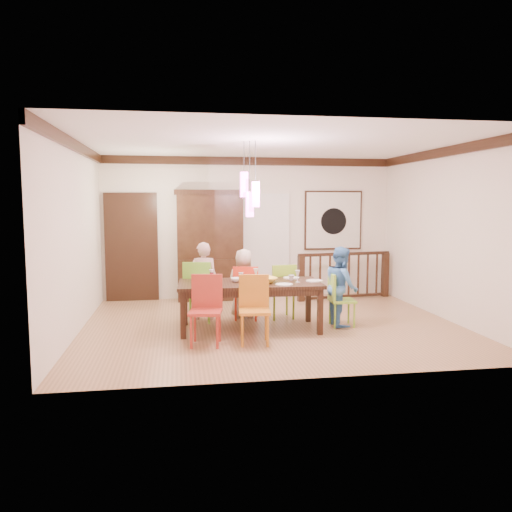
{
  "coord_description": "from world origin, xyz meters",
  "views": [
    {
      "loc": [
        -1.48,
        -7.79,
        1.98
      ],
      "look_at": [
        -0.24,
        0.11,
        1.12
      ],
      "focal_mm": 35.0,
      "sensor_mm": 36.0,
      "label": 1
    }
  ],
  "objects": [
    {
      "name": "napkin",
      "position": [
        -0.46,
        -0.61,
        0.76
      ],
      "size": [
        0.18,
        0.14,
        0.01
      ],
      "primitive_type": "cube",
      "color": "#D83359",
      "rests_on": "dining_table"
    },
    {
      "name": "china_hutch",
      "position": [
        -0.84,
        2.3,
        1.12
      ],
      "size": [
        1.41,
        0.46,
        2.23
      ],
      "color": "black",
      "rests_on": "floor"
    },
    {
      "name": "chair_far_mid",
      "position": [
        -0.34,
        0.48,
        0.53
      ],
      "size": [
        0.49,
        0.49,
        0.92
      ],
      "rotation": [
        0.0,
        0.0,
        2.94
      ],
      "color": "red",
      "rests_on": "floor"
    },
    {
      "name": "plate_far_mid",
      "position": [
        -0.32,
        0.0,
        0.76
      ],
      "size": [
        0.26,
        0.26,
        0.01
      ],
      "primitive_type": "cylinder",
      "color": "white",
      "rests_on": "dining_table"
    },
    {
      "name": "wine_glass_a",
      "position": [
        -0.97,
        -0.08,
        0.84
      ],
      "size": [
        0.08,
        0.08,
        0.19
      ],
      "primitive_type": null,
      "color": "#590C19",
      "rests_on": "dining_table"
    },
    {
      "name": "painting",
      "position": [
        1.8,
        2.46,
        1.6
      ],
      "size": [
        1.25,
        0.06,
        1.25
      ],
      "color": "black",
      "rests_on": "wall_back"
    },
    {
      "name": "wall_back",
      "position": [
        0.0,
        2.5,
        1.45
      ],
      "size": [
        6.0,
        0.0,
        6.0
      ],
      "primitive_type": "plane",
      "rotation": [
        1.57,
        0.0,
        0.0
      ],
      "color": "beige",
      "rests_on": "floor"
    },
    {
      "name": "plate_far_right",
      "position": [
        0.34,
        0.07,
        0.76
      ],
      "size": [
        0.26,
        0.26,
        0.01
      ],
      "primitive_type": "cylinder",
      "color": "white",
      "rests_on": "dining_table"
    },
    {
      "name": "crown_molding",
      "position": [
        0.0,
        0.0,
        2.82
      ],
      "size": [
        6.0,
        5.0,
        0.16
      ],
      "primitive_type": null,
      "color": "black",
      "rests_on": "wall_back"
    },
    {
      "name": "dining_table",
      "position": [
        -0.39,
        -0.24,
        0.67
      ],
      "size": [
        2.24,
        1.1,
        0.75
      ],
      "rotation": [
        0.0,
        0.0,
        -0.05
      ],
      "color": "black",
      "rests_on": "floor"
    },
    {
      "name": "ceiling",
      "position": [
        0.0,
        0.0,
        2.9
      ],
      "size": [
        6.0,
        6.0,
        0.0
      ],
      "primitive_type": "plane",
      "rotation": [
        3.14,
        0.0,
        0.0
      ],
      "color": "white",
      "rests_on": "wall_back"
    },
    {
      "name": "small_bowl",
      "position": [
        -0.58,
        -0.18,
        0.78
      ],
      "size": [
        0.21,
        0.21,
        0.06
      ],
      "primitive_type": "imported",
      "rotation": [
        0.0,
        0.0,
        -0.01
      ],
      "color": "white",
      "rests_on": "dining_table"
    },
    {
      "name": "wall_right",
      "position": [
        3.0,
        0.0,
        1.45
      ],
      "size": [
        0.0,
        5.0,
        5.0
      ],
      "primitive_type": "plane",
      "rotation": [
        1.57,
        0.0,
        -1.57
      ],
      "color": "beige",
      "rests_on": "floor"
    },
    {
      "name": "serving_bowl",
      "position": [
        -0.16,
        -0.32,
        0.79
      ],
      "size": [
        0.43,
        0.43,
        0.09
      ],
      "primitive_type": "imported",
      "rotation": [
        0.0,
        0.0,
        0.26
      ],
      "color": "yellow",
      "rests_on": "dining_table"
    },
    {
      "name": "cup_right",
      "position": [
        0.29,
        -0.16,
        0.79
      ],
      "size": [
        0.11,
        0.11,
        0.09
      ],
      "primitive_type": "imported",
      "rotation": [
        0.0,
        0.0,
        0.19
      ],
      "color": "silver",
      "rests_on": "dining_table"
    },
    {
      "name": "wine_glass_b",
      "position": [
        -0.27,
        -0.07,
        0.84
      ],
      "size": [
        0.08,
        0.08,
        0.19
      ],
      "primitive_type": null,
      "color": "silver",
      "rests_on": "dining_table"
    },
    {
      "name": "cup_left",
      "position": [
        -0.93,
        -0.38,
        0.8
      ],
      "size": [
        0.15,
        0.15,
        0.09
      ],
      "primitive_type": "imported",
      "rotation": [
        0.0,
        0.0,
        -0.32
      ],
      "color": "silver",
      "rests_on": "dining_table"
    },
    {
      "name": "chair_far_right",
      "position": [
        0.25,
        0.47,
        0.54
      ],
      "size": [
        0.47,
        0.47,
        0.94
      ],
      "rotation": [
        0.0,
        0.0,
        3.26
      ],
      "color": "#79A620",
      "rests_on": "floor"
    },
    {
      "name": "person_far_left",
      "position": [
        -1.06,
        0.56,
        0.66
      ],
      "size": [
        0.52,
        0.37,
        1.32
      ],
      "primitive_type": "imported",
      "rotation": [
        0.0,
        0.0,
        3.02
      ],
      "color": "#D6A9A3",
      "rests_on": "floor"
    },
    {
      "name": "chair_near_left",
      "position": [
        -1.12,
        -0.99,
        0.56
      ],
      "size": [
        0.51,
        0.51,
        0.97
      ],
      "rotation": [
        0.0,
        0.0,
        -0.18
      ],
      "color": "#A32D22",
      "rests_on": "floor"
    },
    {
      "name": "wall_left",
      "position": [
        -3.0,
        0.0,
        1.45
      ],
      "size": [
        0.0,
        5.0,
        5.0
      ],
      "primitive_type": "plane",
      "rotation": [
        1.57,
        0.0,
        1.57
      ],
      "color": "beige",
      "rests_on": "floor"
    },
    {
      "name": "floor",
      "position": [
        0.0,
        0.0,
        0.0
      ],
      "size": [
        6.0,
        6.0,
        0.0
      ],
      "primitive_type": "plane",
      "color": "#936A47",
      "rests_on": "ground"
    },
    {
      "name": "pendant_cluster",
      "position": [
        -0.39,
        -0.24,
        2.11
      ],
      "size": [
        0.27,
        0.21,
        1.14
      ],
      "color": "#F248BD",
      "rests_on": "ceiling"
    },
    {
      "name": "chair_end_right",
      "position": [
        1.11,
        -0.24,
        0.49
      ],
      "size": [
        0.41,
        0.41,
        0.85
      ],
      "rotation": [
        0.0,
        0.0,
        1.52
      ],
      "color": "#8CC835",
      "rests_on": "floor"
    },
    {
      "name": "plate_far_left",
      "position": [
        -1.12,
        0.05,
        0.76
      ],
      "size": [
        0.26,
        0.26,
        0.01
      ],
      "primitive_type": "cylinder",
      "color": "white",
      "rests_on": "dining_table"
    },
    {
      "name": "chair_near_mid",
      "position": [
        -0.44,
        -1.01,
        0.55
      ],
      "size": [
        0.48,
        0.48,
        0.95
      ],
      "rotation": [
        0.0,
        0.0,
        -0.11
      ],
      "color": "#BE711C",
      "rests_on": "floor"
    },
    {
      "name": "person_far_mid",
      "position": [
        -0.37,
        0.59,
        0.6
      ],
      "size": [
        0.62,
        0.43,
        1.19
      ],
      "primitive_type": "imported",
      "rotation": [
        0.0,
        0.0,
        3.05
      ],
      "color": "tan",
      "rests_on": "floor"
    },
    {
      "name": "chair_far_left",
      "position": [
        -1.14,
        0.45,
        0.58
      ],
      "size": [
        0.54,
        0.54,
        1.02
      ],
      "rotation": [
        0.0,
        0.0,
        2.94
      ],
      "color": "#5FA126",
      "rests_on": "floor"
    },
    {
      "name": "panel_door",
      "position": [
        -2.4,
        2.45,
        1.05
      ],
      "size": [
        1.04,
        0.07,
        2.24
      ],
      "primitive_type": "cube",
      "color": "black",
      "rests_on": "wall_back"
    },
    {
      "name": "plate_near_left",
      "position": [
        -1.02,
        -0.49,
        0.76
      ],
      "size": [
        0.26,
        0.26,
        0.01
      ],
      "primitive_type": "cylinder",
      "color": "white",
      "rests_on": "dining_table"
    },
    {
      "name": "white_doorway",
      "position": [
        0.35,
        2.46,
        1.05
      ],
      "size": [
        0.97,
        0.05,
        2.22
      ],
      "primitive_type": "cube",
      "color": "silver",
      "rests_on": "wall_back"
    },
    {
      "name": "plate_near_mid",
      "position": [
        0.08,
        -0.58,
        0.76
      ],
      "size": [
        0.26,
        0.26,
        0.01
      ],
      "primitive_type": "cylinder",
      "color": "white",
      "rests_on": "dining_table"
    },
    {
      "name": "balustrade",
      "position": [
        1.89,
        1.95,
        0.5
      ],
      "size": [
        2.04,
        0.35,
        0.96
      ],
      "rotation": [
        0.0,
        0.0,
        0.13
      ],
      "color": "black",
      "rests_on": "floor"
    },
    {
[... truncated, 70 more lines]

